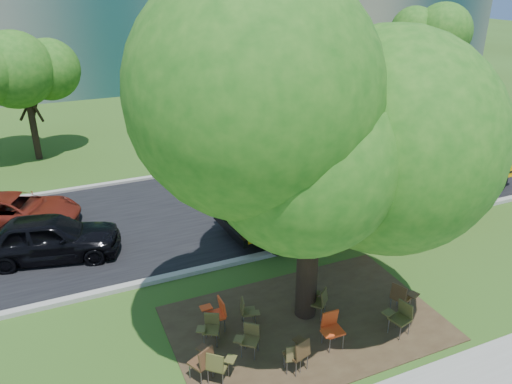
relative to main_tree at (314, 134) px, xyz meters
name	(u,v)px	position (x,y,z in m)	size (l,w,h in m)	color
ground	(264,322)	(-1.17, 0.14, -5.09)	(160.00, 160.00, 0.00)	#2F4816
dirt_patch	(306,323)	(-0.17, -0.36, -5.08)	(7.00, 4.50, 0.03)	#382819
asphalt_road	(188,214)	(-1.17, 7.14, -5.07)	(80.00, 8.00, 0.04)	black
kerb_near	(224,264)	(-1.17, 3.14, -5.02)	(80.00, 0.25, 0.14)	gray
kerb_far	(162,176)	(-1.17, 11.24, -5.02)	(80.00, 0.25, 0.14)	gray
bg_tree_2	(24,73)	(-6.17, 16.14, -0.88)	(4.80, 4.80, 6.62)	black
bg_tree_3	(293,45)	(6.83, 14.14, -0.06)	(5.60, 5.60, 7.84)	black
bg_tree_4	(426,52)	(14.83, 13.14, -0.75)	(5.00, 5.00, 6.85)	black
main_tree	(314,134)	(0.00, 0.00, 0.00)	(7.20, 7.20, 8.70)	black
school_bus	(393,161)	(6.48, 4.87, -3.28)	(12.96, 3.77, 3.13)	orange
chair_0	(203,359)	(-3.25, -1.16, -4.51)	(0.64, 0.76, 0.94)	#4B2E1A
chair_1	(218,364)	(-2.98, -1.40, -4.54)	(0.77, 0.61, 0.90)	#4A4720
chair_2	(299,351)	(-1.15, -1.78, -4.51)	(0.64, 0.69, 0.94)	#3D2A16
chair_3	(249,337)	(-1.98, -0.81, -4.58)	(0.72, 0.57, 0.84)	brown
chair_4	(294,354)	(-1.27, -1.75, -4.59)	(0.61, 0.48, 0.81)	brown
chair_5	(331,327)	(-0.04, -1.35, -4.50)	(0.63, 0.56, 0.96)	red
chair_6	(401,315)	(1.83, -1.65, -4.52)	(0.66, 0.63, 0.92)	#47451F
chair_7	(401,295)	(2.37, -1.00, -4.51)	(0.73, 0.64, 0.94)	#4E331B
chair_8	(217,311)	(-2.40, 0.35, -4.51)	(0.56, 0.61, 0.93)	red
chair_9	(210,326)	(-2.70, -0.04, -4.59)	(0.68, 0.54, 0.82)	brown
chair_10	(247,310)	(-1.62, 0.21, -4.60)	(0.47, 0.61, 0.79)	brown
chair_11	(320,300)	(0.29, -0.24, -4.54)	(0.61, 0.76, 0.89)	#47421F
black_car	(49,237)	(-6.11, 5.86, -4.34)	(1.77, 4.40, 1.50)	black
bg_car_red	(15,211)	(-7.13, 8.64, -4.47)	(2.07, 4.49, 1.25)	#5A180F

